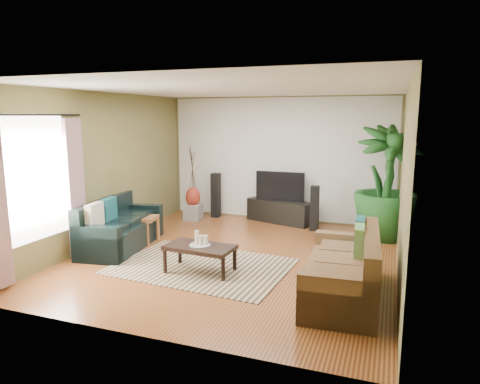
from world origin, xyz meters
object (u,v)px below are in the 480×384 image
at_px(coffee_table, 200,259).
at_px(speaker_left, 216,195).
at_px(side_table, 144,229).
at_px(sofa_right, 342,265).
at_px(tv_stand, 280,211).
at_px(pedestal, 193,212).
at_px(sofa_left, 122,224).
at_px(potted_plant, 386,182).
at_px(vase, 193,197).
at_px(television, 280,186).
at_px(speaker_right, 314,208).

bearing_deg(coffee_table, speaker_left, 113.36).
bearing_deg(coffee_table, side_table, 150.98).
distance_m(speaker_left, side_table, 2.32).
bearing_deg(sofa_right, side_table, -111.84).
height_order(tv_stand, pedestal, tv_stand).
relative_size(sofa_left, potted_plant, 0.88).
relative_size(speaker_left, vase, 2.24).
bearing_deg(vase, sofa_left, -97.48).
xyz_separation_m(television, speaker_left, (-1.50, 0.00, -0.29)).
bearing_deg(television, speaker_left, 180.00).
distance_m(coffee_table, television, 3.40).
height_order(speaker_right, vase, speaker_right).
bearing_deg(coffee_table, television, 88.27).
height_order(television, speaker_right, television).
xyz_separation_m(sofa_left, pedestal, (0.29, 2.24, -0.25)).
relative_size(tv_stand, television, 1.36).
relative_size(sofa_right, tv_stand, 1.33).
distance_m(sofa_left, potted_plant, 4.87).
bearing_deg(speaker_left, vase, -131.04).
relative_size(sofa_left, television, 1.76).
xyz_separation_m(tv_stand, side_table, (-1.98, -2.26, -0.01)).
xyz_separation_m(coffee_table, tv_stand, (0.35, 3.33, 0.04)).
distance_m(potted_plant, vase, 4.06).
bearing_deg(side_table, vase, 86.47).
distance_m(speaker_left, potted_plant, 3.74).
bearing_deg(coffee_table, vase, 121.96).
height_order(tv_stand, speaker_left, speaker_left).
bearing_deg(television, coffee_table, -95.99).
relative_size(coffee_table, speaker_right, 1.10).
bearing_deg(speaker_right, speaker_left, 167.19).
bearing_deg(potted_plant, vase, 178.92).
height_order(sofa_left, television, television).
xyz_separation_m(speaker_left, speaker_right, (2.33, -0.41, -0.05)).
bearing_deg(vase, pedestal, 0.00).
distance_m(sofa_left, tv_stand, 3.45).
bearing_deg(sofa_left, vase, -15.67).
bearing_deg(tv_stand, side_table, -114.14).
height_order(television, speaker_left, television).
bearing_deg(speaker_left, potted_plant, -9.45).
distance_m(speaker_left, vase, 0.57).
height_order(speaker_left, vase, speaker_left).
height_order(coffee_table, vase, vase).
bearing_deg(side_table, potted_plant, 22.86).
xyz_separation_m(sofa_right, side_table, (-3.70, 1.24, -0.19)).
bearing_deg(television, speaker_right, -26.70).
distance_m(television, potted_plant, 2.24).
relative_size(sofa_left, vase, 4.17).
height_order(speaker_left, side_table, speaker_left).
xyz_separation_m(sofa_left, tv_stand, (2.16, 2.68, -0.18)).
bearing_deg(sofa_left, speaker_right, -60.98).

